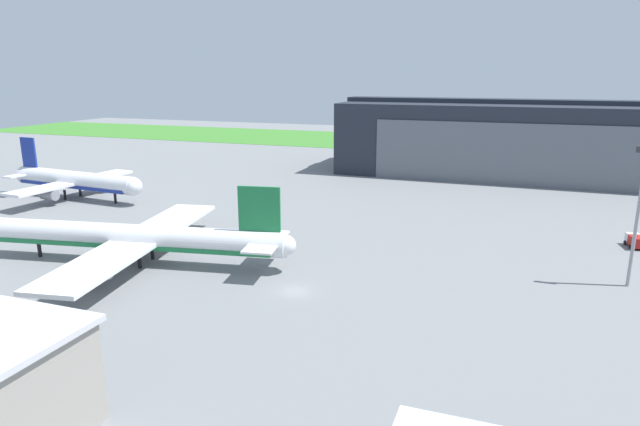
{
  "coord_description": "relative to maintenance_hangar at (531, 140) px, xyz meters",
  "views": [
    {
      "loc": [
        25.21,
        -60.1,
        26.99
      ],
      "look_at": [
        -4.2,
        20.7,
        4.98
      ],
      "focal_mm": 30.68,
      "sensor_mm": 36.0,
      "label": 1
    }
  ],
  "objects": [
    {
      "name": "grass_field_strip",
      "position": [
        -28.13,
        63.24,
        -9.7
      ],
      "size": [
        440.0,
        56.0,
        0.08
      ],
      "primitive_type": "cube",
      "color": "#3E822E",
      "rests_on": "ground_plane"
    },
    {
      "name": "maintenance_hangar",
      "position": [
        0.0,
        0.0,
        0.0
      ],
      "size": [
        100.42,
        31.74,
        20.39
      ],
      "color": "#232833",
      "rests_on": "ground_plane"
    },
    {
      "name": "stair_truck",
      "position": [
        15.95,
        -60.99,
        -8.63
      ],
      "size": [
        2.9,
        4.31,
        1.95
      ],
      "color": "silver",
      "rests_on": "ground_plane"
    },
    {
      "name": "airliner_far_left",
      "position": [
        -94.08,
        -63.65,
        -5.74
      ],
      "size": [
        36.43,
        31.28,
        12.89
      ],
      "color": "white",
      "rests_on": "ground_plane"
    },
    {
      "name": "ground_plane",
      "position": [
        -28.13,
        -96.4,
        -9.74
      ],
      "size": [
        440.0,
        440.0,
        0.0
      ],
      "primitive_type": "plane",
      "color": "slate"
    },
    {
      "name": "airliner_near_right",
      "position": [
        -54.3,
        -94.38,
        -5.92
      ],
      "size": [
        48.26,
        42.71,
        12.12
      ],
      "color": "white",
      "rests_on": "ground_plane"
    },
    {
      "name": "apron_light_mast",
      "position": [
        12.03,
        -79.87,
        1.04
      ],
      "size": [
        2.4,
        0.5,
        18.31
      ],
      "color": "#99999E",
      "rests_on": "ground_plane"
    }
  ]
}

